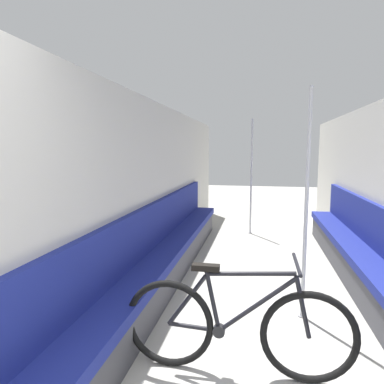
% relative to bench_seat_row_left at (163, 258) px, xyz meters
% --- Properties ---
extents(wall_left, '(0.10, 9.80, 2.24)m').
position_rel_bench_seat_row_left_xyz_m(wall_left, '(-0.22, 0.02, 0.79)').
color(wall_left, beige).
rests_on(wall_left, ground).
extents(bench_seat_row_left, '(0.40, 5.87, 0.99)m').
position_rel_bench_seat_row_left_xyz_m(bench_seat_row_left, '(0.00, 0.00, 0.00)').
color(bench_seat_row_left, '#3D3D42').
rests_on(bench_seat_row_left, ground).
extents(bench_seat_row_right, '(0.40, 5.87, 0.99)m').
position_rel_bench_seat_row_left_xyz_m(bench_seat_row_right, '(2.36, 0.00, 0.00)').
color(bench_seat_row_right, '#3D3D42').
rests_on(bench_seat_row_right, ground).
extents(bicycle, '(1.68, 0.46, 0.87)m').
position_rel_bench_seat_row_left_xyz_m(bicycle, '(0.99, -1.54, 0.03)').
color(bicycle, black).
rests_on(bicycle, ground).
extents(grab_pole_near, '(0.08, 0.08, 2.22)m').
position_rel_bench_seat_row_left_xyz_m(grab_pole_near, '(1.57, -0.54, 0.75)').
color(grab_pole_near, gray).
rests_on(grab_pole_near, ground).
extents(grab_pole_far, '(0.08, 0.08, 2.22)m').
position_rel_bench_seat_row_left_xyz_m(grab_pole_far, '(0.97, 2.80, 0.75)').
color(grab_pole_far, gray).
rests_on(grab_pole_far, ground).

